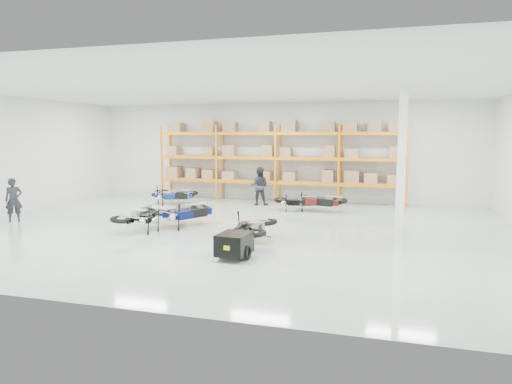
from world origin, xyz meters
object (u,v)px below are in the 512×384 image
(moto_blue_centre, at_px, (184,208))
(person_left, at_px, (14,200))
(moto_silver_left, at_px, (161,213))
(moto_back_c, at_px, (297,199))
(moto_back_d, at_px, (319,198))
(person_back, at_px, (259,186))
(moto_black_far_left, at_px, (141,212))
(moto_back_a, at_px, (174,193))
(moto_touring_right, at_px, (253,224))
(trailer, at_px, (234,244))
(moto_back_b, at_px, (174,191))

(moto_blue_centre, bearing_deg, person_left, 39.86)
(moto_silver_left, bearing_deg, moto_back_c, -103.90)
(moto_back_d, relative_size, person_back, 1.12)
(moto_black_far_left, bearing_deg, moto_back_a, -75.99)
(moto_black_far_left, xyz_separation_m, moto_back_d, (4.94, 5.20, -0.03))
(moto_back_a, xyz_separation_m, moto_back_d, (6.41, -0.13, 0.05))
(moto_touring_right, relative_size, person_left, 1.23)
(moto_back_d, bearing_deg, moto_back_c, 106.47)
(moto_touring_right, height_order, person_left, person_left)
(moto_back_c, xyz_separation_m, person_back, (-1.89, 1.09, 0.33))
(moto_black_far_left, bearing_deg, person_left, -2.80)
(moto_silver_left, height_order, trailer, moto_silver_left)
(moto_touring_right, bearing_deg, moto_back_a, 128.33)
(moto_touring_right, distance_m, moto_back_c, 5.91)
(moto_back_a, distance_m, moto_back_d, 6.41)
(moto_black_far_left, relative_size, moto_back_b, 1.06)
(moto_black_far_left, height_order, person_back, person_back)
(trailer, bearing_deg, moto_back_c, 93.74)
(moto_silver_left, bearing_deg, trailer, 165.02)
(moto_blue_centre, relative_size, moto_back_b, 1.08)
(moto_back_b, xyz_separation_m, moto_back_d, (6.57, -0.44, 0.01))
(moto_back_c, bearing_deg, moto_black_far_left, 128.75)
(moto_silver_left, height_order, person_back, person_back)
(moto_blue_centre, bearing_deg, moto_back_a, -28.36)
(moto_blue_centre, distance_m, moto_back_b, 5.35)
(person_left, bearing_deg, moto_blue_centre, -40.54)
(moto_back_b, distance_m, moto_back_c, 5.73)
(moto_silver_left, height_order, person_left, person_left)
(moto_black_far_left, distance_m, moto_back_c, 6.56)
(moto_touring_right, xyz_separation_m, person_back, (-1.75, 7.00, 0.25))
(moto_back_d, bearing_deg, moto_silver_left, 148.62)
(moto_back_c, bearing_deg, moto_touring_right, 165.80)
(moto_silver_left, xyz_separation_m, moto_back_c, (3.66, 4.60, 0.00))
(moto_touring_right, height_order, trailer, moto_touring_right)
(moto_touring_right, height_order, moto_back_c, moto_touring_right)
(moto_black_far_left, height_order, moto_back_b, moto_black_far_left)
(moto_touring_right, xyz_separation_m, moto_back_c, (0.14, 5.91, -0.08))
(moto_back_c, bearing_deg, moto_back_a, 75.16)
(moto_silver_left, xyz_separation_m, moto_back_a, (-1.89, 4.79, 0.01))
(moto_blue_centre, relative_size, moto_touring_right, 1.04)
(moto_touring_right, height_order, moto_back_b, moto_touring_right)
(moto_back_c, bearing_deg, moto_back_b, 72.18)
(moto_back_b, height_order, moto_back_c, moto_back_b)
(moto_back_b, bearing_deg, moto_black_far_left, -160.20)
(moto_touring_right, bearing_deg, person_back, 100.84)
(person_back, bearing_deg, moto_blue_centre, 74.96)
(moto_silver_left, relative_size, trailer, 1.07)
(moto_back_b, relative_size, moto_back_d, 0.99)
(trailer, relative_size, moto_back_c, 0.93)
(moto_back_a, bearing_deg, moto_back_d, -115.50)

